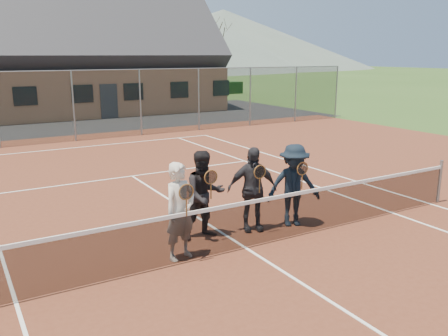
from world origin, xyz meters
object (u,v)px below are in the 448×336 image
at_px(player_d, 294,185).
at_px(player_a, 180,211).
at_px(clubhouse, 95,49).
at_px(player_c, 252,189).
at_px(tennis_net, 245,223).
at_px(player_b, 205,195).

bearing_deg(player_d, player_a, -173.41).
distance_m(clubhouse, player_d, 23.78).
height_order(player_a, player_d, same).
xyz_separation_m(player_c, player_d, (0.93, -0.21, -0.00)).
xyz_separation_m(clubhouse, player_a, (-5.26, -23.78, -3.07)).
relative_size(tennis_net, player_a, 6.49).
height_order(clubhouse, player_d, clubhouse).
bearing_deg(player_a, clubhouse, 77.52).
distance_m(player_a, player_c, 1.99).
bearing_deg(player_a, tennis_net, -9.64).
distance_m(clubhouse, player_b, 23.72).
bearing_deg(player_a, player_d, 6.59).
xyz_separation_m(clubhouse, player_b, (-4.41, -23.11, -3.07)).
relative_size(clubhouse, player_b, 8.67).
bearing_deg(clubhouse, tennis_net, -99.46).
distance_m(player_a, player_b, 1.09).
distance_m(player_a, player_d, 2.86).
xyz_separation_m(tennis_net, player_b, (-0.41, 0.89, 0.38)).
bearing_deg(tennis_net, player_b, 114.53).
height_order(player_b, player_d, same).
xyz_separation_m(player_b, player_c, (1.05, -0.14, 0.00)).
height_order(tennis_net, player_d, player_d).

